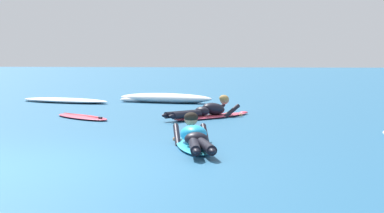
% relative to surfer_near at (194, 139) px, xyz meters
% --- Properties ---
extents(ground_plane, '(120.00, 120.00, 0.00)m').
position_rel_surfer_near_xyz_m(ground_plane, '(-2.08, 7.99, -0.14)').
color(ground_plane, '#235B84').
extents(surfer_near, '(0.96, 2.50, 0.54)m').
position_rel_surfer_near_xyz_m(surfer_near, '(0.00, 0.00, 0.00)').
color(surfer_near, '#2DB2D1').
rests_on(surfer_near, ground).
extents(surfer_far, '(1.86, 2.41, 0.54)m').
position_rel_surfer_near_xyz_m(surfer_far, '(-0.28, 4.65, -0.01)').
color(surfer_far, '#E54C66').
rests_on(surfer_far, ground).
extents(drifting_surfboard, '(1.74, 1.66, 0.16)m').
position_rel_surfer_near_xyz_m(drifting_surfboard, '(-3.02, 4.21, -0.11)').
color(drifting_surfboard, '#E54C66').
rests_on(drifting_surfboard, ground).
extents(whitewater_front, '(3.07, 1.78, 0.14)m').
position_rel_surfer_near_xyz_m(whitewater_front, '(-4.97, 8.82, -0.08)').
color(whitewater_front, white).
rests_on(whitewater_front, ground).
extents(whitewater_back, '(3.00, 1.47, 0.28)m').
position_rel_surfer_near_xyz_m(whitewater_back, '(-2.03, 9.14, -0.01)').
color(whitewater_back, white).
rests_on(whitewater_back, ground).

